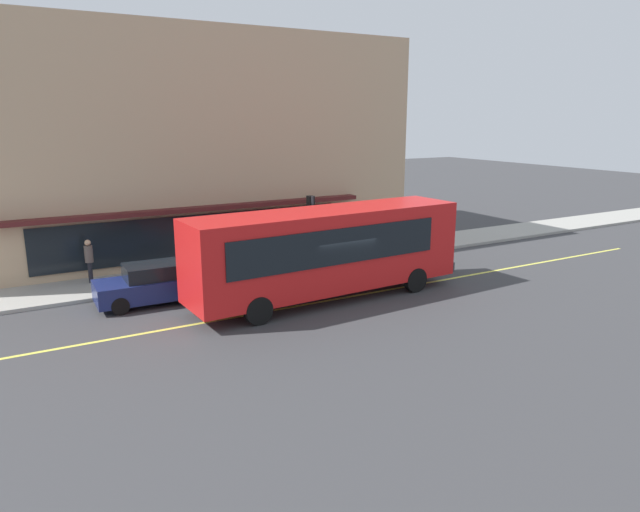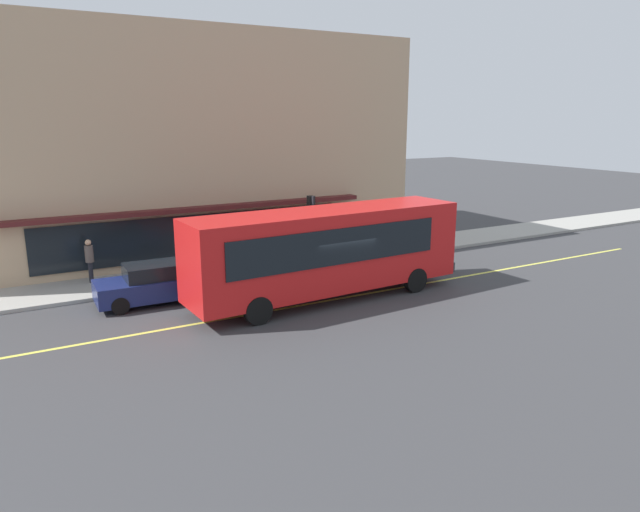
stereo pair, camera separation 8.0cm
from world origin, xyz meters
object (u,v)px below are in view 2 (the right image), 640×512
Objects in this scene: traffic_light at (311,213)px; car_navy at (156,283)px; pedestrian_mid_block at (89,257)px; bus at (328,249)px; pedestrian_near_storefront at (283,241)px.

traffic_light is 8.20m from car_navy.
traffic_light is at bearing -9.60° from pedestrian_mid_block.
pedestrian_near_storefront is (0.82, 5.66, -0.82)m from bus.
bus is 6.64× the size of pedestrian_near_storefront.
pedestrian_mid_block is at bearing 175.44° from pedestrian_near_storefront.
car_navy is 7.31m from pedestrian_near_storefront.
pedestrian_mid_block reaches higher than pedestrian_near_storefront.
pedestrian_near_storefront reaches higher than car_navy.
pedestrian_near_storefront is 0.92× the size of pedestrian_mid_block.
car_navy is at bearing -166.46° from traffic_light.
traffic_light reaches higher than pedestrian_mid_block.
pedestrian_near_storefront is (6.74, 2.81, 0.42)m from car_navy.
car_navy is 2.57× the size of pedestrian_near_storefront.
bus is 5.10m from traffic_light.
pedestrian_mid_block is at bearing 117.52° from car_navy.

